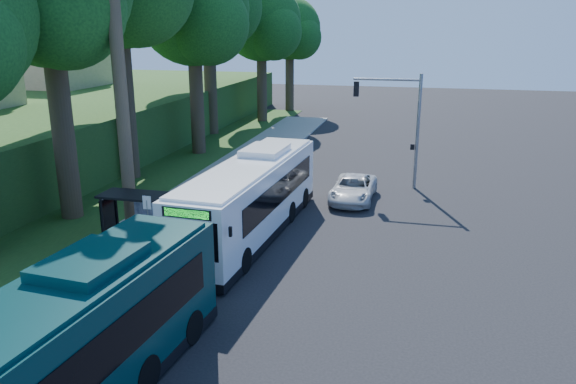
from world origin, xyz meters
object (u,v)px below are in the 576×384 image
(bus_shelter, at_px, (134,209))
(teal_bus, at_px, (42,367))
(white_bus, at_px, (251,196))
(pickup, at_px, (353,189))

(bus_shelter, height_order, teal_bus, teal_bus)
(bus_shelter, bearing_deg, white_bus, 31.10)
(bus_shelter, distance_m, teal_bus, 12.40)
(bus_shelter, height_order, white_bus, white_bus)
(teal_bus, bearing_deg, pickup, 82.20)
(bus_shelter, distance_m, pickup, 12.86)
(bus_shelter, relative_size, white_bus, 0.24)
(white_bus, bearing_deg, bus_shelter, -145.67)
(teal_bus, relative_size, pickup, 2.67)
(teal_bus, distance_m, pickup, 21.67)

